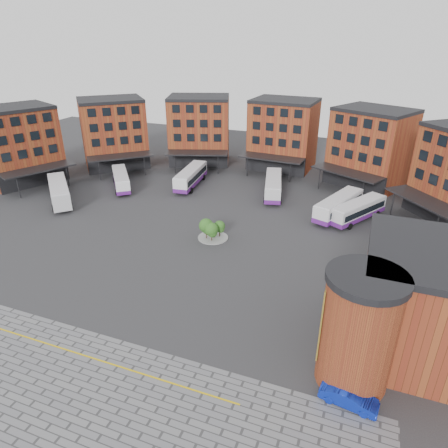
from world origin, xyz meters
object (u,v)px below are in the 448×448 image
(bus_c, at_px, (191,177))
(bus_a, at_px, (59,191))
(blue_car, at_px, (349,397))
(bus_b, at_px, (121,179))
(tree_island, at_px, (211,229))
(bus_d, at_px, (273,185))
(bus_e, at_px, (338,206))
(bus_f, at_px, (358,210))

(bus_c, bearing_deg, bus_a, -144.67)
(blue_car, bearing_deg, bus_c, 46.84)
(bus_b, bearing_deg, bus_c, -12.33)
(tree_island, relative_size, bus_b, 0.43)
(tree_island, height_order, bus_c, bus_c)
(bus_b, distance_m, blue_car, 57.84)
(tree_island, bearing_deg, bus_d, 79.08)
(tree_island, height_order, bus_e, bus_e)
(blue_car, bearing_deg, tree_island, 51.59)
(bus_a, height_order, blue_car, bus_a)
(blue_car, bearing_deg, bus_f, 11.18)
(bus_c, height_order, bus_d, bus_d)
(tree_island, bearing_deg, blue_car, -46.49)
(bus_f, bearing_deg, bus_e, -160.52)
(bus_c, bearing_deg, bus_f, -14.94)
(tree_island, xyz_separation_m, bus_a, (-30.28, 3.65, 0.40))
(bus_e, height_order, blue_car, bus_e)
(bus_a, height_order, bus_e, bus_a)
(bus_c, relative_size, bus_d, 0.99)
(bus_a, distance_m, bus_c, 23.89)
(bus_b, distance_m, bus_e, 40.38)
(tree_island, height_order, bus_b, tree_island)
(bus_f, bearing_deg, tree_island, -112.87)
(bus_b, xyz_separation_m, bus_c, (12.00, 5.84, 0.16))
(bus_d, relative_size, blue_car, 2.69)
(bus_c, relative_size, blue_car, 2.66)
(bus_b, relative_size, bus_d, 0.82)
(bus_b, height_order, bus_e, bus_e)
(bus_d, relative_size, bus_e, 1.02)
(bus_c, relative_size, bus_f, 1.10)
(tree_island, xyz_separation_m, bus_f, (19.17, 14.27, 0.04))
(bus_b, xyz_separation_m, blue_car, (45.43, -35.79, -0.92))
(bus_b, distance_m, bus_d, 28.94)
(tree_island, distance_m, bus_c, 22.92)
(bus_e, xyz_separation_m, bus_f, (3.09, -0.60, -0.08))
(bus_a, height_order, bus_b, bus_a)
(tree_island, relative_size, bus_a, 0.40)
(bus_a, bearing_deg, blue_car, -71.99)
(bus_a, xyz_separation_m, bus_f, (49.46, 10.62, -0.37))
(tree_island, height_order, bus_a, bus_a)
(bus_e, bearing_deg, bus_f, 9.41)
(tree_island, relative_size, blue_car, 0.95)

